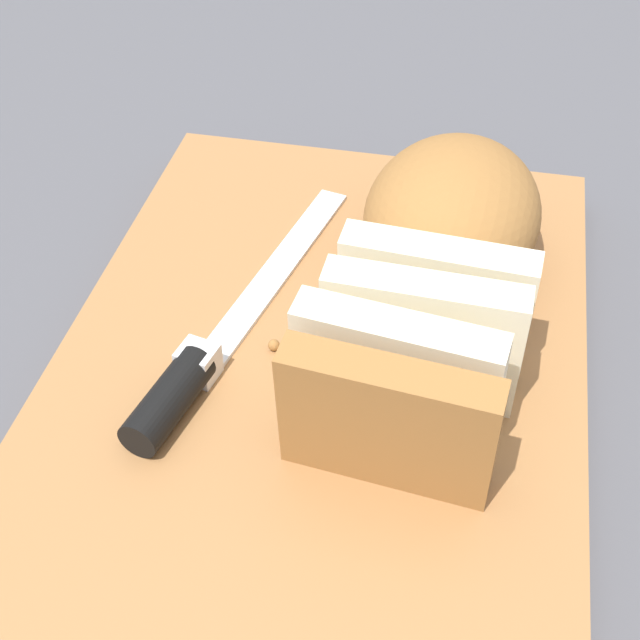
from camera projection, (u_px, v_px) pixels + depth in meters
name	position (u px, v px, depth m)	size (l,w,h in m)	color
ground_plane	(320.00, 385.00, 0.57)	(3.00, 3.00, 0.00)	#4C4C51
cutting_board	(320.00, 371.00, 0.56)	(0.46, 0.32, 0.03)	#9E6B3D
bread_loaf	(439.00, 261.00, 0.55)	(0.29, 0.14, 0.08)	#996633
bread_knife	(198.00, 365.00, 0.53)	(0.27, 0.08, 0.02)	silver
crumb_near_knife	(274.00, 345.00, 0.55)	(0.01, 0.01, 0.01)	#996633
crumb_near_loaf	(365.00, 374.00, 0.54)	(0.01, 0.01, 0.01)	#996633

